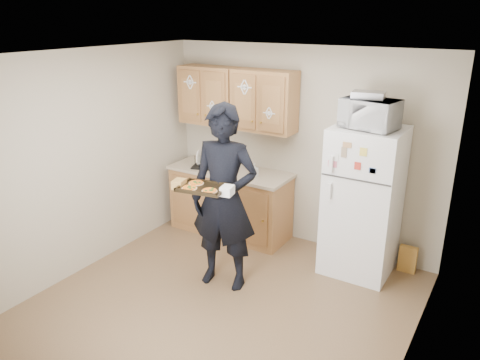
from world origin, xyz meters
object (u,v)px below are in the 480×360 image
at_px(person, 224,199).
at_px(baking_tray, 203,188).
at_px(refrigerator, 363,202).
at_px(microwave, 370,114).
at_px(dish_rack, 208,161).

xyz_separation_m(person, baking_tray, (-0.06, -0.29, 0.20)).
distance_m(refrigerator, person, 1.58).
xyz_separation_m(refrigerator, microwave, (-0.00, -0.05, 1.01)).
relative_size(person, dish_rack, 5.11).
bearing_deg(person, refrigerator, 31.28).
xyz_separation_m(baking_tray, microwave, (1.22, 1.30, 0.65)).
relative_size(person, microwave, 3.58).
height_order(microwave, dish_rack, microwave).
relative_size(refrigerator, dish_rack, 4.33).
xyz_separation_m(refrigerator, dish_rack, (-2.12, -0.01, 0.13)).
relative_size(baking_tray, microwave, 0.83).
distance_m(microwave, dish_rack, 2.29).
bearing_deg(dish_rack, baking_tray, -56.21).
height_order(refrigerator, dish_rack, refrigerator).
distance_m(baking_tray, microwave, 1.90).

